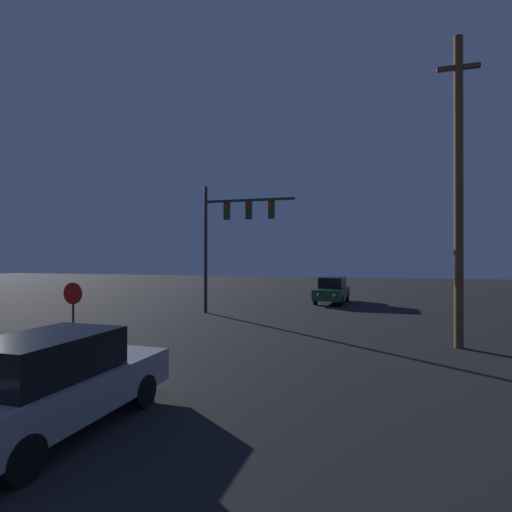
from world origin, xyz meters
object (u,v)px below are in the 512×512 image
(utility_pole, at_px, (459,188))
(traffic_signal_mast, at_px, (230,226))
(car_near, at_px, (54,383))
(car_far, at_px, (332,290))
(stop_sign, at_px, (73,302))

(utility_pole, bearing_deg, traffic_signal_mast, 150.93)
(car_near, xyz_separation_m, car_far, (2.82, 20.28, 0.00))
(car_far, relative_size, stop_sign, 2.21)
(traffic_signal_mast, bearing_deg, stop_sign, -106.21)
(car_near, distance_m, utility_pole, 12.34)
(car_far, bearing_deg, traffic_signal_mast, 58.28)
(car_far, height_order, traffic_signal_mast, traffic_signal_mast)
(car_far, height_order, stop_sign, stop_sign)
(car_far, xyz_separation_m, stop_sign, (-7.09, -14.81, 0.62))
(car_near, xyz_separation_m, traffic_signal_mast, (-1.81, 13.90, 3.67))
(car_near, bearing_deg, car_far, 83.73)
(car_far, distance_m, traffic_signal_mast, 8.70)
(traffic_signal_mast, distance_m, stop_sign, 9.29)
(car_far, height_order, utility_pole, utility_pole)
(stop_sign, bearing_deg, utility_pole, 14.38)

